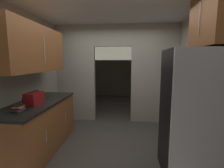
# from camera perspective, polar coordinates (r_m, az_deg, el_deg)

# --- Properties ---
(ground) EXTENTS (20.00, 20.00, 0.00)m
(ground) POSITION_cam_1_polar(r_m,az_deg,el_deg) (3.28, -0.83, -22.40)
(ground) COLOR #47423D
(kitchen_overhead_slab) EXTENTS (3.70, 7.17, 0.06)m
(kitchen_overhead_slab) POSITION_cam_1_polar(r_m,az_deg,el_deg) (3.45, 0.01, 24.81)
(kitchen_overhead_slab) COLOR silver
(kitchen_partition) EXTENTS (3.30, 0.12, 2.63)m
(kitchen_partition) POSITION_cam_1_polar(r_m,az_deg,el_deg) (4.42, 1.71, 4.66)
(kitchen_partition) COLOR #ADA899
(kitchen_partition) RESTS_ON ground
(adjoining_room_shell) EXTENTS (3.30, 3.41, 2.63)m
(adjoining_room_shell) POSITION_cam_1_polar(r_m,az_deg,el_deg) (6.65, 2.72, 5.01)
(adjoining_room_shell) COLOR gray
(adjoining_room_shell) RESTS_ON ground
(kitchen_flank_left) EXTENTS (0.10, 4.09, 2.63)m
(kitchen_flank_left) POSITION_cam_1_polar(r_m,az_deg,el_deg) (3.12, -34.79, 0.18)
(kitchen_flank_left) COLOR #ADA899
(kitchen_flank_left) RESTS_ON ground
(refrigerator) EXTENTS (0.77, 0.75, 1.83)m
(refrigerator) POSITION_cam_1_polar(r_m,az_deg,el_deg) (2.60, 26.36, -9.52)
(refrigerator) COLOR black
(refrigerator) RESTS_ON ground
(lower_cabinet_run) EXTENTS (0.70, 1.87, 0.93)m
(lower_cabinet_run) POSITION_cam_1_polar(r_m,az_deg,el_deg) (3.38, -24.22, -13.47)
(lower_cabinet_run) COLOR brown
(lower_cabinet_run) RESTS_ON ground
(upper_cabinet_counterside) EXTENTS (0.36, 1.69, 0.79)m
(upper_cabinet_counterside) POSITION_cam_1_polar(r_m,az_deg,el_deg) (3.16, -25.70, 11.07)
(upper_cabinet_counterside) COLOR brown
(upper_cabinet_fridgeside) EXTENTS (0.36, 0.84, 0.75)m
(upper_cabinet_fridgeside) POSITION_cam_1_polar(r_m,az_deg,el_deg) (2.74, 32.18, 18.89)
(upper_cabinet_fridgeside) COLOR brown
(boombox) EXTENTS (0.20, 0.36, 0.24)m
(boombox) POSITION_cam_1_polar(r_m,az_deg,el_deg) (3.08, -25.78, -4.56)
(boombox) COLOR maroon
(boombox) RESTS_ON lower_cabinet_run
(book_stack) EXTENTS (0.15, 0.18, 0.09)m
(book_stack) POSITION_cam_1_polar(r_m,az_deg,el_deg) (2.76, -30.12, -7.48)
(book_stack) COLOR #388C47
(book_stack) RESTS_ON lower_cabinet_run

